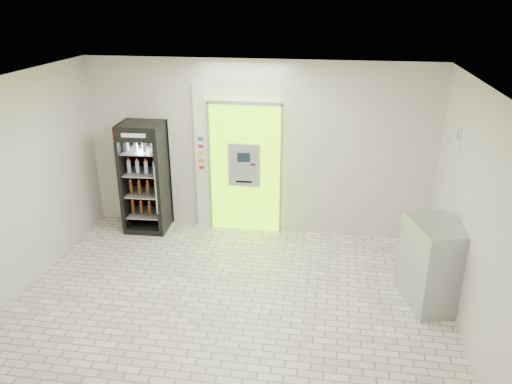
# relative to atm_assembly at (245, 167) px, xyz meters

# --- Properties ---
(ground) EXTENTS (6.00, 6.00, 0.00)m
(ground) POSITION_rel_atm_assembly_xyz_m (0.20, -2.41, -1.17)
(ground) COLOR beige
(ground) RESTS_ON ground
(room_shell) EXTENTS (6.00, 6.00, 6.00)m
(room_shell) POSITION_rel_atm_assembly_xyz_m (0.20, -2.41, 0.67)
(room_shell) COLOR beige
(room_shell) RESTS_ON ground
(atm_assembly) EXTENTS (1.30, 0.24, 2.33)m
(atm_assembly) POSITION_rel_atm_assembly_xyz_m (0.00, 0.00, 0.00)
(atm_assembly) COLOR #8BF202
(atm_assembly) RESTS_ON ground
(pillar) EXTENTS (0.22, 0.11, 2.60)m
(pillar) POSITION_rel_atm_assembly_xyz_m (-0.78, 0.04, 0.13)
(pillar) COLOR silver
(pillar) RESTS_ON ground
(beverage_cooler) EXTENTS (0.76, 0.71, 1.95)m
(beverage_cooler) POSITION_rel_atm_assembly_xyz_m (-1.75, -0.24, -0.24)
(beverage_cooler) COLOR black
(beverage_cooler) RESTS_ON ground
(steel_cabinet) EXTENTS (0.84, 1.03, 1.20)m
(steel_cabinet) POSITION_rel_atm_assembly_xyz_m (2.89, -1.89, -0.57)
(steel_cabinet) COLOR #9FA2A6
(steel_cabinet) RESTS_ON ground
(exit_sign) EXTENTS (0.02, 0.22, 0.26)m
(exit_sign) POSITION_rel_atm_assembly_xyz_m (3.19, -1.01, 0.95)
(exit_sign) COLOR white
(exit_sign) RESTS_ON room_shell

